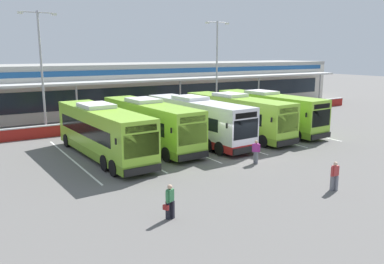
# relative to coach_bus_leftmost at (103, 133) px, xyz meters

# --- Properties ---
(ground_plane) EXTENTS (200.00, 200.00, 0.00)m
(ground_plane) POSITION_rel_coach_bus_leftmost_xyz_m (8.35, -5.41, -1.79)
(ground_plane) COLOR #605E5B
(terminal_building) EXTENTS (70.00, 13.00, 6.00)m
(terminal_building) POSITION_rel_coach_bus_leftmost_xyz_m (8.35, 21.50, 1.23)
(terminal_building) COLOR beige
(terminal_building) RESTS_ON ground
(red_barrier_wall) EXTENTS (60.00, 0.40, 1.10)m
(red_barrier_wall) POSITION_rel_coach_bus_leftmost_xyz_m (8.35, 9.09, -1.23)
(red_barrier_wall) COLOR maroon
(red_barrier_wall) RESTS_ON ground
(coach_bus_leftmost) EXTENTS (3.35, 12.25, 3.78)m
(coach_bus_leftmost) POSITION_rel_coach_bus_leftmost_xyz_m (0.00, 0.00, 0.00)
(coach_bus_leftmost) COLOR #8CC633
(coach_bus_leftmost) RESTS_ON ground
(coach_bus_left_centre) EXTENTS (3.35, 12.25, 3.78)m
(coach_bus_left_centre) POSITION_rel_coach_bus_leftmost_xyz_m (4.26, 1.13, 0.00)
(coach_bus_left_centre) COLOR #8CC633
(coach_bus_left_centre) RESTS_ON ground
(coach_bus_centre) EXTENTS (3.35, 12.25, 3.78)m
(coach_bus_centre) POSITION_rel_coach_bus_leftmost_xyz_m (8.34, 0.54, 0.00)
(coach_bus_centre) COLOR silver
(coach_bus_centre) RESTS_ON ground
(coach_bus_right_centre) EXTENTS (3.35, 12.25, 3.78)m
(coach_bus_right_centre) POSITION_rel_coach_bus_leftmost_xyz_m (12.66, 0.67, 0.00)
(coach_bus_right_centre) COLOR #8CC633
(coach_bus_right_centre) RESTS_ON ground
(coach_bus_rightmost) EXTENTS (3.35, 12.25, 3.78)m
(coach_bus_rightmost) POSITION_rel_coach_bus_leftmost_xyz_m (16.69, 0.90, 0.00)
(coach_bus_rightmost) COLOR #8CC633
(coach_bus_rightmost) RESTS_ON ground
(bay_stripe_far_west) EXTENTS (0.14, 13.00, 0.01)m
(bay_stripe_far_west) POSITION_rel_coach_bus_leftmost_xyz_m (-2.15, 0.59, -1.78)
(bay_stripe_far_west) COLOR silver
(bay_stripe_far_west) RESTS_ON ground
(bay_stripe_west) EXTENTS (0.14, 13.00, 0.01)m
(bay_stripe_west) POSITION_rel_coach_bus_leftmost_xyz_m (2.05, 0.59, -1.78)
(bay_stripe_west) COLOR silver
(bay_stripe_west) RESTS_ON ground
(bay_stripe_mid_west) EXTENTS (0.14, 13.00, 0.01)m
(bay_stripe_mid_west) POSITION_rel_coach_bus_leftmost_xyz_m (6.25, 0.59, -1.78)
(bay_stripe_mid_west) COLOR silver
(bay_stripe_mid_west) RESTS_ON ground
(bay_stripe_centre) EXTENTS (0.14, 13.00, 0.01)m
(bay_stripe_centre) POSITION_rel_coach_bus_leftmost_xyz_m (10.45, 0.59, -1.78)
(bay_stripe_centre) COLOR silver
(bay_stripe_centre) RESTS_ON ground
(bay_stripe_mid_east) EXTENTS (0.14, 13.00, 0.01)m
(bay_stripe_mid_east) POSITION_rel_coach_bus_leftmost_xyz_m (14.65, 0.59, -1.78)
(bay_stripe_mid_east) COLOR silver
(bay_stripe_mid_east) RESTS_ON ground
(bay_stripe_east) EXTENTS (0.14, 13.00, 0.01)m
(bay_stripe_east) POSITION_rel_coach_bus_leftmost_xyz_m (18.85, 0.59, -1.78)
(bay_stripe_east) COLOR silver
(bay_stripe_east) RESTS_ON ground
(pedestrian_with_handbag) EXTENTS (0.65, 0.43, 1.62)m
(pedestrian_with_handbag) POSITION_rel_coach_bus_leftmost_xyz_m (-1.09, -11.89, -0.93)
(pedestrian_with_handbag) COLOR black
(pedestrian_with_handbag) RESTS_ON ground
(pedestrian_child) EXTENTS (0.54, 0.33, 1.62)m
(pedestrian_child) POSITION_rel_coach_bus_leftmost_xyz_m (8.30, -13.38, -0.91)
(pedestrian_child) COLOR slate
(pedestrian_child) RESTS_ON ground
(pedestrian_near_bin) EXTENTS (0.43, 0.46, 1.62)m
(pedestrian_near_bin) POSITION_rel_coach_bus_leftmost_xyz_m (8.15, -7.15, -0.91)
(pedestrian_near_bin) COLOR slate
(pedestrian_near_bin) RESTS_ON ground
(lamp_post_west) EXTENTS (3.24, 0.28, 11.00)m
(lamp_post_west) POSITION_rel_coach_bus_leftmost_xyz_m (-1.69, 10.82, 4.50)
(lamp_post_west) COLOR #9E9EA3
(lamp_post_west) RESTS_ON ground
(lamp_post_centre) EXTENTS (3.24, 0.28, 11.00)m
(lamp_post_centre) POSITION_rel_coach_bus_leftmost_xyz_m (18.35, 11.73, 4.50)
(lamp_post_centre) COLOR #9E9EA3
(lamp_post_centre) RESTS_ON ground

